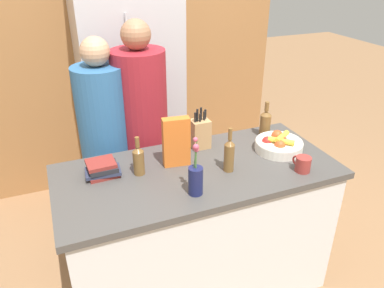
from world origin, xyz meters
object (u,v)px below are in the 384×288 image
coffee_mug (303,164)px  bottle_wine (229,154)px  refrigerator (130,89)px  book_stack (103,169)px  cereal_box (176,142)px  bottle_oil (139,160)px  person_in_blue (142,127)px  fruit_bowl (279,144)px  knife_block (200,133)px  flower_vase (196,178)px  person_at_sink (105,140)px  bottle_vinegar (265,123)px

coffee_mug → bottle_wine: size_ratio=0.46×
refrigerator → book_stack: refrigerator is taller
cereal_box → bottle_oil: cereal_box is taller
bottle_wine → person_in_blue: bearing=113.9°
fruit_bowl → coffee_mug: size_ratio=2.44×
cereal_box → knife_block: bearing=35.2°
fruit_bowl → knife_block: size_ratio=1.11×
refrigerator → bottle_wine: bearing=-79.8°
coffee_mug → bottle_wine: bearing=157.3°
coffee_mug → bottle_oil: (-0.89, 0.33, 0.05)m
refrigerator → flower_vase: (-0.02, -1.52, -0.00)m
fruit_bowl → person_at_sink: (-1.01, 0.61, -0.07)m
knife_block → bottle_vinegar: knife_block is taller
knife_block → refrigerator: bearing=101.3°
knife_block → bottle_oil: bearing=-159.2°
coffee_mug → bottle_vinegar: bottle_vinegar is taller
fruit_bowl → bottle_oil: bearing=176.5°
refrigerator → coffee_mug: 1.67m
bottle_oil → bottle_wine: (0.49, -0.16, 0.01)m
bottle_vinegar → bottle_wine: bottle_wine is taller
knife_block → coffee_mug: 0.67m
fruit_bowl → cereal_box: size_ratio=1.01×
flower_vase → coffee_mug: bearing=-1.8°
bottle_oil → person_at_sink: (-0.10, 0.56, -0.11)m
cereal_box → bottle_vinegar: 0.72m
refrigerator → fruit_bowl: refrigerator is taller
flower_vase → bottle_oil: bearing=126.5°
book_stack → bottle_oil: bottle_oil is taller
person_at_sink → fruit_bowl: bearing=-25.7°
book_stack → bottle_wine: bearing=-17.2°
fruit_bowl → flower_vase: flower_vase is taller
refrigerator → cereal_box: (-0.01, -1.20, 0.05)m
refrigerator → person_at_sink: refrigerator is taller
bottle_oil → person_in_blue: person_in_blue is taller
knife_block → person_at_sink: (-0.56, 0.38, -0.12)m
cereal_box → person_at_sink: 0.66m
knife_block → bottle_wine: size_ratio=1.01×
coffee_mug → bottle_wine: (-0.40, 0.17, 0.06)m
bottle_vinegar → bottle_wine: bearing=-144.0°
bottle_wine → person_at_sink: size_ratio=0.17×
bottle_oil → fruit_bowl: bearing=-3.5°
cereal_box → person_in_blue: 0.57m
knife_block → person_at_sink: size_ratio=0.17×
cereal_box → bottle_vinegar: bearing=11.5°
bottle_vinegar → person_in_blue: bearing=151.8°
refrigerator → bottle_wine: refrigerator is taller
flower_vase → bottle_wine: flower_vase is taller
cereal_box → coffee_mug: (0.66, -0.34, -0.11)m
refrigerator → bottle_vinegar: size_ratio=8.15×
refrigerator → coffee_mug: bearing=-67.3°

